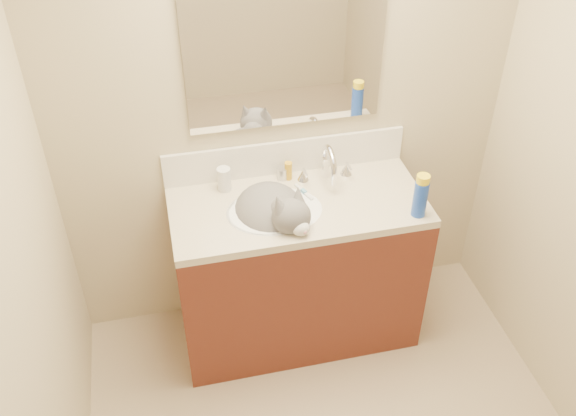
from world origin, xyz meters
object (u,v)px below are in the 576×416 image
silver_jar (282,173)px  spray_can (420,199)px  amber_bottle (288,171)px  faucet (328,167)px  pill_bottle (224,179)px  vanity_cabinet (297,273)px  cat (274,214)px  basin (275,222)px

silver_jar → spray_can: 0.69m
spray_can → amber_bottle: bearing=141.5°
faucet → spray_can: faucet is taller
faucet → pill_bottle: 0.50m
amber_bottle → silver_jar: bearing=164.3°
vanity_cabinet → cat: (-0.12, -0.03, 0.43)m
basin → amber_bottle: size_ratio=4.82×
faucet → spray_can: size_ratio=1.57×
faucet → basin: bearing=-150.9°
vanity_cabinet → basin: basin is taller
faucet → spray_can: 0.48m
cat → pill_bottle: size_ratio=4.26×
vanity_cabinet → silver_jar: 0.53m
amber_bottle → spray_can: spray_can is taller
cat → amber_bottle: (0.12, 0.24, 0.06)m
cat → silver_jar: bearing=46.6°
vanity_cabinet → faucet: bearing=37.3°
basin → amber_bottle: amber_bottle is taller
vanity_cabinet → amber_bottle: size_ratio=12.86×
vanity_cabinet → silver_jar: size_ratio=19.42×
basin → spray_can: bearing=-15.4°
amber_bottle → spray_can: 0.66m
cat → faucet: bearing=7.0°
silver_jar → amber_bottle: size_ratio=0.66×
basin → silver_jar: 0.28m
cat → silver_jar: cat is taller
basin → pill_bottle: 0.32m
basin → spray_can: (0.63, -0.17, 0.16)m
vanity_cabinet → cat: size_ratio=2.36×
vanity_cabinet → cat: 0.45m
faucet → silver_jar: size_ratio=4.53×
faucet → cat: faucet is taller
amber_bottle → faucet: bearing=-20.5°
vanity_cabinet → spray_can: spray_can is taller
vanity_cabinet → faucet: 0.58m
silver_jar → amber_bottle: bearing=-15.7°
cat → spray_can: 0.67m
vanity_cabinet → cat: bearing=-164.3°
amber_bottle → cat: bearing=-117.1°
silver_jar → amber_bottle: amber_bottle is taller
spray_can → basin: bearing=164.6°
vanity_cabinet → pill_bottle: pill_bottle is taller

